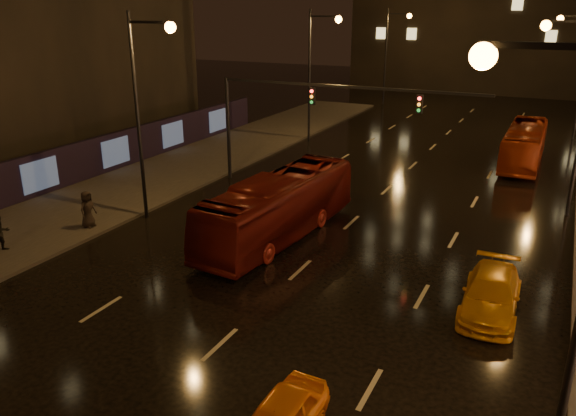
{
  "coord_description": "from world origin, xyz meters",
  "views": [
    {
      "loc": [
        8.77,
        -8.78,
        10.11
      ],
      "look_at": [
        -0.68,
        10.26,
        2.5
      ],
      "focal_mm": 35.0,
      "sensor_mm": 36.0,
      "label": 1
    }
  ],
  "objects": [
    {
      "name": "bus_curb",
      "position": [
        6.58,
        31.67,
        1.35
      ],
      "size": [
        2.31,
        9.74,
        2.71
      ],
      "primitive_type": "imported",
      "rotation": [
        0.0,
        0.0,
        0.0
      ],
      "color": "#962B0F",
      "rests_on": "ground"
    },
    {
      "name": "hoarding_left",
      "position": [
        -17.2,
        12.0,
        1.25
      ],
      "size": [
        0.3,
        46.0,
        2.5
      ],
      "primitive_type": "cube",
      "color": "black",
      "rests_on": "ground"
    },
    {
      "name": "taxi_far",
      "position": [
        7.38,
        10.0,
        0.67
      ],
      "size": [
        2.03,
        4.66,
        1.33
      ],
      "primitive_type": "imported",
      "rotation": [
        0.0,
        0.0,
        0.04
      ],
      "color": "orange",
      "rests_on": "ground"
    },
    {
      "name": "pedestrian_c",
      "position": [
        -11.0,
        9.5,
        1.04
      ],
      "size": [
        0.58,
        0.88,
        1.79
      ],
      "primitive_type": "imported",
      "rotation": [
        0.0,
        0.0,
        1.59
      ],
      "color": "black",
      "rests_on": "sidewalk_left"
    },
    {
      "name": "ground",
      "position": [
        0.0,
        20.0,
        0.0
      ],
      "size": [
        140.0,
        140.0,
        0.0
      ],
      "primitive_type": "plane",
      "color": "black",
      "rests_on": "ground"
    },
    {
      "name": "bus_red",
      "position": [
        -2.41,
        12.82,
        1.47
      ],
      "size": [
        3.21,
        10.73,
        2.95
      ],
      "primitive_type": "imported",
      "rotation": [
        0.0,
        0.0,
        -0.07
      ],
      "color": "#63130E",
      "rests_on": "ground"
    },
    {
      "name": "sidewalk_left",
      "position": [
        -13.5,
        15.0,
        0.07
      ],
      "size": [
        7.0,
        70.0,
        0.15
      ],
      "primitive_type": "cube",
      "color": "#38332D",
      "rests_on": "ground"
    },
    {
      "name": "traffic_signal",
      "position": [
        -5.06,
        20.0,
        4.74
      ],
      "size": [
        15.31,
        0.32,
        6.2
      ],
      "color": "black",
      "rests_on": "ground"
    },
    {
      "name": "streetlight_right",
      "position": [
        8.92,
        2.0,
        6.43
      ],
      "size": [
        2.64,
        0.5,
        10.0
      ],
      "color": "black",
      "rests_on": "ground"
    },
    {
      "name": "pedestrian_b",
      "position": [
        -12.21,
        5.71,
        0.97
      ],
      "size": [
        0.7,
        0.86,
        1.65
      ],
      "primitive_type": "imported",
      "rotation": [
        0.0,
        0.0,
        1.48
      ],
      "color": "black",
      "rests_on": "sidewalk_left"
    }
  ]
}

